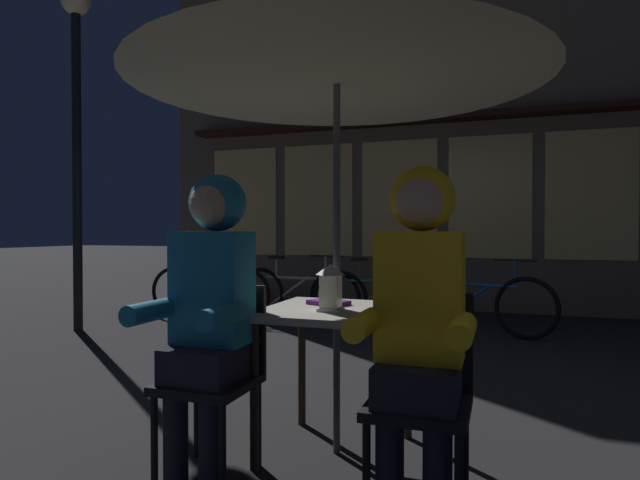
% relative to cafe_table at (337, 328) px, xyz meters
% --- Properties ---
extents(ground_plane, '(60.00, 60.00, 0.00)m').
position_rel_cafe_table_xyz_m(ground_plane, '(0.00, 0.00, -0.64)').
color(ground_plane, '#232326').
extents(cafe_table, '(0.72, 0.72, 0.74)m').
position_rel_cafe_table_xyz_m(cafe_table, '(0.00, 0.00, 0.00)').
color(cafe_table, '#B2AD9E').
rests_on(cafe_table, ground_plane).
extents(patio_umbrella, '(2.10, 2.10, 2.31)m').
position_rel_cafe_table_xyz_m(patio_umbrella, '(0.00, 0.00, 1.42)').
color(patio_umbrella, '#4C4C51').
rests_on(patio_umbrella, ground_plane).
extents(lantern, '(0.11, 0.11, 0.23)m').
position_rel_cafe_table_xyz_m(lantern, '(-0.00, -0.10, 0.22)').
color(lantern, white).
rests_on(lantern, cafe_table).
extents(chair_left, '(0.40, 0.40, 0.87)m').
position_rel_cafe_table_xyz_m(chair_left, '(-0.48, -0.37, -0.15)').
color(chair_left, black).
rests_on(chair_left, ground_plane).
extents(chair_right, '(0.40, 0.40, 0.87)m').
position_rel_cafe_table_xyz_m(chair_right, '(0.48, -0.37, -0.15)').
color(chair_right, black).
rests_on(chair_right, ground_plane).
extents(person_left_hooded, '(0.45, 0.56, 1.40)m').
position_rel_cafe_table_xyz_m(person_left_hooded, '(-0.48, -0.43, 0.21)').
color(person_left_hooded, black).
rests_on(person_left_hooded, ground_plane).
extents(person_right_hooded, '(0.45, 0.56, 1.40)m').
position_rel_cafe_table_xyz_m(person_right_hooded, '(0.48, -0.43, 0.21)').
color(person_right_hooded, black).
rests_on(person_right_hooded, ground_plane).
extents(shopfront_building, '(10.00, 0.93, 6.20)m').
position_rel_cafe_table_xyz_m(shopfront_building, '(0.62, 5.39, 2.45)').
color(shopfront_building, '#6B5B4C').
rests_on(shopfront_building, ground_plane).
extents(street_lamp, '(0.32, 0.32, 3.88)m').
position_rel_cafe_table_xyz_m(street_lamp, '(-3.76, 2.17, 2.08)').
color(street_lamp, black).
rests_on(street_lamp, ground_plane).
extents(bicycle_nearest, '(1.68, 0.17, 0.84)m').
position_rel_cafe_table_xyz_m(bicycle_nearest, '(-2.79, 3.38, -0.29)').
color(bicycle_nearest, black).
rests_on(bicycle_nearest, ground_plane).
extents(bicycle_second, '(1.68, 0.15, 0.84)m').
position_rel_cafe_table_xyz_m(bicycle_second, '(-1.63, 3.53, -0.29)').
color(bicycle_second, black).
rests_on(bicycle_second, ground_plane).
extents(bicycle_third, '(1.64, 0.45, 0.84)m').
position_rel_cafe_table_xyz_m(bicycle_third, '(-0.53, 3.51, -0.29)').
color(bicycle_third, black).
rests_on(bicycle_third, ground_plane).
extents(bicycle_fourth, '(1.64, 0.44, 0.84)m').
position_rel_cafe_table_xyz_m(bicycle_fourth, '(0.53, 3.41, -0.29)').
color(bicycle_fourth, black).
rests_on(bicycle_fourth, ground_plane).
extents(book, '(0.24, 0.21, 0.02)m').
position_rel_cafe_table_xyz_m(book, '(-0.08, 0.10, 0.11)').
color(book, '#661E7A').
rests_on(book, cafe_table).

